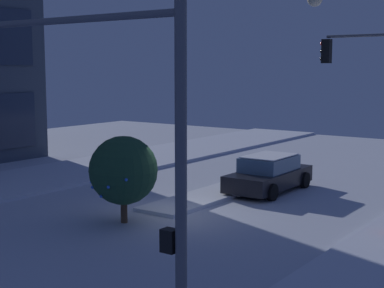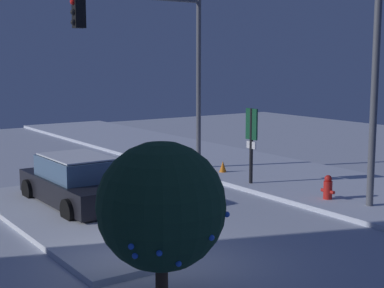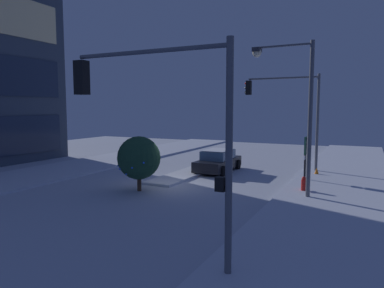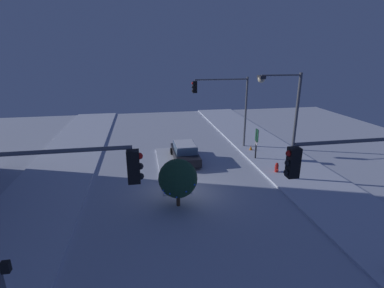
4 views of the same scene
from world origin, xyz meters
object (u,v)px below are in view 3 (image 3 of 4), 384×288
at_px(traffic_light_corner_near_right, 288,104).
at_px(decorated_tree_median, 139,158).
at_px(street_lamp_arched, 293,97).
at_px(traffic_light_corner_near_left, 160,113).
at_px(construction_cone, 317,172).
at_px(fire_hydrant, 304,185).
at_px(parking_info_sign, 305,153).
at_px(car_near, 218,161).

bearing_deg(traffic_light_corner_near_right, decorated_tree_median, 59.95).
relative_size(traffic_light_corner_near_right, street_lamp_arched, 0.89).
height_order(traffic_light_corner_near_left, construction_cone, traffic_light_corner_near_left).
xyz_separation_m(fire_hydrant, decorated_tree_median, (-3.29, 7.74, 1.32)).
relative_size(traffic_light_corner_near_left, fire_hydrant, 7.02).
height_order(traffic_light_corner_near_left, street_lamp_arched, street_lamp_arched).
xyz_separation_m(traffic_light_corner_near_right, decorated_tree_median, (-9.60, 5.55, -2.85)).
xyz_separation_m(traffic_light_corner_near_left, traffic_light_corner_near_right, (16.53, 0.01, 0.42)).
bearing_deg(traffic_light_corner_near_right, street_lamp_arched, 103.20).
relative_size(street_lamp_arched, parking_info_sign, 2.80).
relative_size(traffic_light_corner_near_left, decorated_tree_median, 2.10).
distance_m(fire_hydrant, decorated_tree_median, 8.51).
height_order(traffic_light_corner_near_right, construction_cone, traffic_light_corner_near_right).
bearing_deg(street_lamp_arched, fire_hydrant, -108.49).
height_order(car_near, decorated_tree_median, decorated_tree_median).
relative_size(fire_hydrant, construction_cone, 1.55).
bearing_deg(traffic_light_corner_near_left, car_near, -73.88).
distance_m(street_lamp_arched, fire_hydrant, 4.59).
height_order(traffic_light_corner_near_right, street_lamp_arched, street_lamp_arched).
bearing_deg(fire_hydrant, street_lamp_arched, 160.32).
relative_size(traffic_light_corner_near_right, parking_info_sign, 2.48).
bearing_deg(decorated_tree_median, traffic_light_corner_near_left, -141.24).
bearing_deg(car_near, traffic_light_corner_near_left, -164.51).
bearing_deg(traffic_light_corner_near_left, street_lamp_arched, -100.98).
bearing_deg(construction_cone, decorated_tree_median, 137.19).
height_order(decorated_tree_median, construction_cone, decorated_tree_median).
distance_m(street_lamp_arched, parking_info_sign, 5.24).
bearing_deg(car_near, parking_info_sign, -98.63).
distance_m(car_near, parking_info_sign, 5.94).
bearing_deg(decorated_tree_median, construction_cone, -42.81).
relative_size(traffic_light_corner_near_left, traffic_light_corner_near_right, 0.92).
xyz_separation_m(traffic_light_corner_near_right, construction_cone, (-1.26, -2.17, -4.30)).
xyz_separation_m(parking_info_sign, decorated_tree_median, (-6.28, 7.32, 0.05)).
bearing_deg(construction_cone, traffic_light_corner_near_left, 171.94).
relative_size(car_near, parking_info_sign, 1.77).
bearing_deg(traffic_light_corner_near_left, fire_hydrant, -102.03).
relative_size(car_near, traffic_light_corner_near_right, 0.71).
bearing_deg(parking_info_sign, street_lamp_arched, 90.99).
bearing_deg(street_lamp_arched, decorated_tree_median, 17.13).
height_order(fire_hydrant, construction_cone, fire_hydrant).
height_order(car_near, traffic_light_corner_near_right, traffic_light_corner_near_right).
bearing_deg(parking_info_sign, car_near, -6.97).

